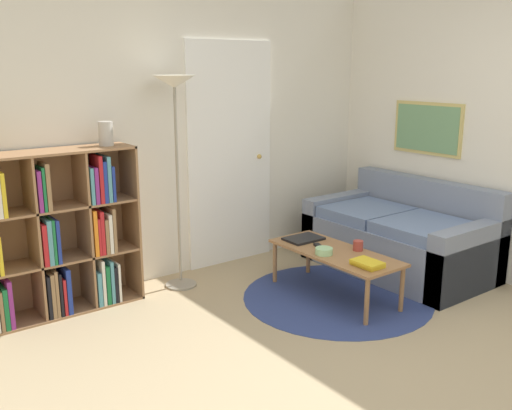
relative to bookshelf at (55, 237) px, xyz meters
name	(u,v)px	position (x,y,z in m)	size (l,w,h in m)	color
ground_plane	(409,394)	(1.20, -2.33, -0.59)	(14.00, 14.00, 0.00)	tan
wall_back	(183,129)	(1.23, 0.21, 0.70)	(7.09, 0.11, 2.60)	silver
wall_right	(452,125)	(3.27, -1.07, 0.71)	(0.08, 5.52, 2.60)	silver
rug	(337,297)	(1.87, -1.08, -0.58)	(1.52, 1.52, 0.01)	navy
bookshelf	(55,237)	(0.00, 0.00, 0.00)	(1.16, 0.34, 1.23)	#936B47
floor_lamp	(175,106)	(0.99, -0.09, 0.93)	(0.34, 0.34, 1.75)	gray
couch	(403,238)	(2.83, -0.95, -0.30)	(0.92, 1.60, 0.80)	gray
coffee_table	(335,255)	(1.87, -1.04, -0.24)	(0.47, 1.13, 0.38)	#996B42
laptop	(304,239)	(1.87, -0.66, -0.19)	(0.31, 0.23, 0.02)	black
bowl	(324,251)	(1.74, -1.04, -0.18)	(0.14, 0.14, 0.05)	#9ED193
book_stack_on_table	(367,263)	(1.81, -1.44, -0.18)	(0.17, 0.23, 0.05)	gold
cup	(358,246)	(2.03, -1.14, -0.16)	(0.08, 0.08, 0.08)	#A33D33
remote	(319,247)	(1.83, -0.90, -0.19)	(0.10, 0.17, 0.02)	black
vase_on_shelf	(106,134)	(0.44, 0.00, 0.74)	(0.11, 0.11, 0.18)	#B7B2A8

